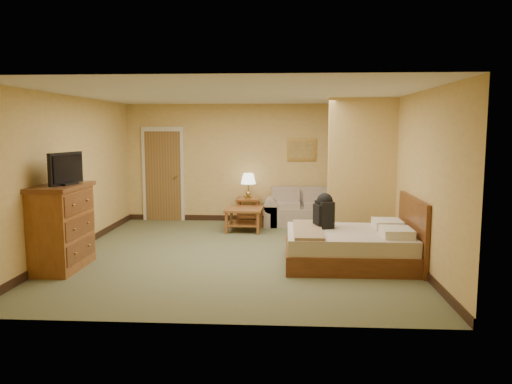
# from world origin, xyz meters

# --- Properties ---
(floor) EXTENTS (6.00, 6.00, 0.00)m
(floor) POSITION_xyz_m (0.00, 0.00, 0.00)
(floor) COLOR brown
(floor) RESTS_ON ground
(ceiling) EXTENTS (6.00, 6.00, 0.00)m
(ceiling) POSITION_xyz_m (0.00, 0.00, 2.60)
(ceiling) COLOR white
(ceiling) RESTS_ON back_wall
(back_wall) EXTENTS (5.50, 0.02, 2.60)m
(back_wall) POSITION_xyz_m (0.00, 3.00, 1.30)
(back_wall) COLOR tan
(back_wall) RESTS_ON floor
(left_wall) EXTENTS (0.02, 6.00, 2.60)m
(left_wall) POSITION_xyz_m (-2.75, 0.00, 1.30)
(left_wall) COLOR tan
(left_wall) RESTS_ON floor
(right_wall) EXTENTS (0.02, 6.00, 2.60)m
(right_wall) POSITION_xyz_m (2.75, 0.00, 1.30)
(right_wall) COLOR tan
(right_wall) RESTS_ON floor
(partition) EXTENTS (1.20, 0.15, 2.60)m
(partition) POSITION_xyz_m (2.15, 0.93, 1.30)
(partition) COLOR tan
(partition) RESTS_ON floor
(door) EXTENTS (0.94, 0.16, 2.10)m
(door) POSITION_xyz_m (-1.95, 2.96, 1.03)
(door) COLOR beige
(door) RESTS_ON floor
(baseboard) EXTENTS (5.50, 0.02, 0.12)m
(baseboard) POSITION_xyz_m (0.00, 2.99, 0.06)
(baseboard) COLOR black
(baseboard) RESTS_ON floor
(loveseat) EXTENTS (1.59, 0.74, 0.81)m
(loveseat) POSITION_xyz_m (1.14, 2.57, 0.26)
(loveseat) COLOR gray
(loveseat) RESTS_ON floor
(side_table) EXTENTS (0.51, 0.51, 0.56)m
(side_table) POSITION_xyz_m (-0.01, 2.65, 0.37)
(side_table) COLOR brown
(side_table) RESTS_ON floor
(table_lamp) EXTENTS (0.33, 0.33, 0.54)m
(table_lamp) POSITION_xyz_m (-0.01, 2.65, 0.97)
(table_lamp) COLOR #A27E3B
(table_lamp) RESTS_ON side_table
(coffee_table) EXTENTS (0.76, 0.76, 0.47)m
(coffee_table) POSITION_xyz_m (-0.04, 1.86, 0.34)
(coffee_table) COLOR brown
(coffee_table) RESTS_ON floor
(wall_picture) EXTENTS (0.63, 0.04, 0.49)m
(wall_picture) POSITION_xyz_m (1.14, 2.97, 1.60)
(wall_picture) COLOR #B78E3F
(wall_picture) RESTS_ON back_wall
(dresser) EXTENTS (0.62, 1.17, 1.25)m
(dresser) POSITION_xyz_m (-2.48, -1.03, 0.63)
(dresser) COLOR brown
(dresser) RESTS_ON floor
(tv) EXTENTS (0.25, 0.77, 0.47)m
(tv) POSITION_xyz_m (-2.38, -1.03, 1.47)
(tv) COLOR black
(tv) RESTS_ON dresser
(bed) EXTENTS (1.94, 1.61, 1.04)m
(bed) POSITION_xyz_m (1.82, -0.53, 0.28)
(bed) COLOR #542A13
(bed) RESTS_ON floor
(backpack) EXTENTS (0.30, 0.37, 0.55)m
(backpack) POSITION_xyz_m (1.41, -0.26, 0.80)
(backpack) COLOR black
(backpack) RESTS_ON bed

